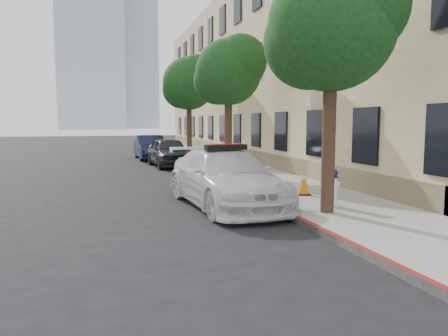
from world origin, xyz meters
TOP-DOWN VIEW (x-y plane):
  - ground at (0.00, 0.00)m, footprint 120.00×120.00m
  - sidewalk at (3.60, 10.00)m, footprint 3.20×50.00m
  - curb_strip at (2.06, 10.00)m, footprint 0.12×50.00m
  - building at (9.20, 15.00)m, footprint 8.00×36.00m
  - tower_left at (-4.00, 120.00)m, footprint 18.00×14.00m
  - tower_right at (9.00, 135.00)m, footprint 14.00×14.00m
  - tree_near at (2.93, -2.01)m, footprint 2.92×2.82m
  - tree_mid at (2.93, 5.99)m, footprint 2.77×2.64m
  - tree_far at (2.93, 13.99)m, footprint 3.10×3.00m
  - police_car at (1.10, 0.07)m, footprint 2.51×5.25m
  - parked_car_mid at (1.20, 10.51)m, footprint 1.98×4.31m
  - parked_car_far at (0.75, 15.00)m, footprint 1.62×4.31m
  - fire_hydrant at (3.35, -1.41)m, footprint 0.39×0.35m
  - traffic_cone at (3.44, 0.31)m, footprint 0.45×0.45m

SIDE VIEW (x-z plane):
  - ground at x=0.00m, z-range 0.00..0.00m
  - sidewalk at x=3.60m, z-range 0.00..0.15m
  - curb_strip at x=2.06m, z-range 0.00..0.15m
  - traffic_cone at x=3.44m, z-range 0.15..0.86m
  - fire_hydrant at x=3.35m, z-range 0.14..1.05m
  - parked_car_far at x=0.75m, z-range 0.00..1.41m
  - parked_car_mid at x=1.20m, z-range 0.00..1.43m
  - police_car at x=1.10m, z-range -0.07..1.56m
  - tree_mid at x=2.93m, z-range 1.45..6.88m
  - tree_near at x=2.93m, z-range 1.46..7.08m
  - tree_far at x=2.93m, z-range 1.48..7.29m
  - building at x=9.20m, z-range 0.00..10.00m
  - tower_right at x=9.00m, z-range 0.00..44.00m
  - tower_left at x=-4.00m, z-range 0.00..60.00m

